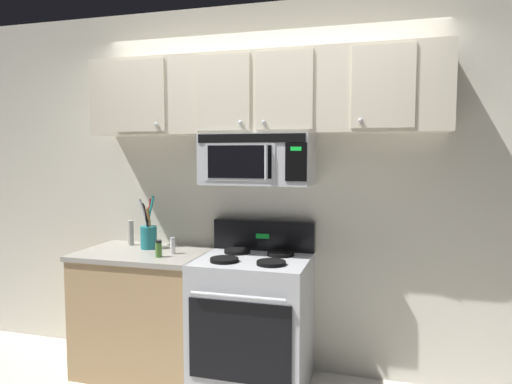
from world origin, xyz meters
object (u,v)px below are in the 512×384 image
object	(u,v)px
stove_range	(253,320)
pepper_mill	(131,233)
over_range_microwave	(258,159)
salt_shaker	(173,246)
utensil_crock_teal	(149,234)
spice_jar	(159,249)

from	to	relation	value
stove_range	pepper_mill	world-z (taller)	stove_range
over_range_microwave	salt_shaker	distance (m)	0.87
utensil_crock_teal	stove_range	bearing A→B (deg)	-6.52
stove_range	over_range_microwave	size ratio (longest dim) A/B	1.47
spice_jar	pepper_mill	bearing A→B (deg)	141.70
over_range_microwave	spice_jar	world-z (taller)	over_range_microwave
over_range_microwave	spice_jar	size ratio (longest dim) A/B	6.47
utensil_crock_teal	salt_shaker	xyz separation A→B (m)	(0.26, -0.12, -0.05)
stove_range	over_range_microwave	xyz separation A→B (m)	(-0.00, 0.12, 1.11)
utensil_crock_teal	over_range_microwave	bearing A→B (deg)	1.32
salt_shaker	over_range_microwave	bearing A→B (deg)	13.07
over_range_microwave	utensil_crock_teal	bearing A→B (deg)	-178.68
salt_shaker	spice_jar	xyz separation A→B (m)	(-0.05, -0.12, 0.00)
over_range_microwave	salt_shaker	world-z (taller)	over_range_microwave
over_range_microwave	utensil_crock_teal	size ratio (longest dim) A/B	1.91
stove_range	spice_jar	bearing A→B (deg)	-167.53
stove_range	salt_shaker	bearing A→B (deg)	-177.95
over_range_microwave	salt_shaker	bearing A→B (deg)	-166.93
over_range_microwave	pepper_mill	world-z (taller)	over_range_microwave
utensil_crock_teal	spice_jar	world-z (taller)	utensil_crock_teal
stove_range	salt_shaker	size ratio (longest dim) A/B	9.55
utensil_crock_teal	spice_jar	bearing A→B (deg)	-49.09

